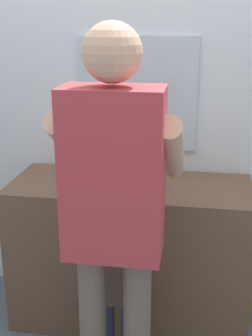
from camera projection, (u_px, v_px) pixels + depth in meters
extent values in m
cube|color=silver|center=(139.00, 88.00, 2.64)|extent=(4.40, 0.08, 2.70)
cube|color=silver|center=(138.00, 94.00, 2.60)|extent=(0.69, 0.02, 0.65)
cube|color=brown|center=(130.00, 252.00, 2.63)|extent=(1.35, 0.54, 0.86)
cylinder|color=silver|center=(130.00, 176.00, 2.46)|extent=(0.32, 0.32, 0.11)
cylinder|color=#B1B1AD|center=(130.00, 175.00, 2.46)|extent=(0.27, 0.27, 0.09)
cylinder|color=#B7BABF|center=(135.00, 159.00, 2.65)|extent=(0.03, 0.03, 0.18)
cylinder|color=#B7BABF|center=(134.00, 148.00, 2.57)|extent=(0.02, 0.12, 0.02)
cylinder|color=#B7BABF|center=(124.00, 168.00, 2.68)|extent=(0.04, 0.04, 0.05)
cylinder|color=#B7BABF|center=(147.00, 170.00, 2.66)|extent=(0.04, 0.04, 0.05)
cylinder|color=#D86666|center=(70.00, 174.00, 2.52)|extent=(0.07, 0.07, 0.09)
cylinder|color=yellow|center=(72.00, 164.00, 2.52)|extent=(0.03, 0.03, 0.17)
cube|color=white|center=(72.00, 148.00, 2.49)|extent=(0.01, 0.02, 0.02)
cylinder|color=#E5387F|center=(69.00, 164.00, 2.52)|extent=(0.03, 0.02, 0.17)
cube|color=white|center=(69.00, 148.00, 2.49)|extent=(0.01, 0.02, 0.02)
cylinder|color=#2D334C|center=(109.00, 331.00, 2.33)|extent=(0.06, 0.06, 0.38)
cylinder|color=#2D334C|center=(127.00, 333.00, 2.32)|extent=(0.06, 0.06, 0.38)
cube|color=brown|center=(118.00, 273.00, 2.21)|extent=(0.19, 0.11, 0.33)
sphere|color=brown|center=(117.00, 231.00, 2.14)|extent=(0.11, 0.11, 0.11)
cylinder|color=brown|center=(101.00, 257.00, 2.30)|extent=(0.05, 0.23, 0.18)
cylinder|color=brown|center=(141.00, 260.00, 2.27)|extent=(0.05, 0.23, 0.18)
cylinder|color=#6B5B4C|center=(93.00, 329.00, 2.03)|extent=(0.12, 0.12, 0.80)
cylinder|color=#6B5B4C|center=(137.00, 334.00, 2.00)|extent=(0.12, 0.12, 0.80)
cube|color=#B7383D|center=(113.00, 175.00, 1.78)|extent=(0.40, 0.23, 0.70)
sphere|color=#D8A884|center=(112.00, 53.00, 1.63)|extent=(0.23, 0.23, 0.23)
cylinder|color=#D8A884|center=(72.00, 145.00, 1.96)|extent=(0.10, 0.48, 0.38)
cylinder|color=#D8A884|center=(172.00, 150.00, 1.89)|extent=(0.10, 0.48, 0.38)
cylinder|color=orange|center=(173.00, 176.00, 2.12)|extent=(0.01, 0.14, 0.03)
cube|color=white|center=(174.00, 169.00, 2.19)|extent=(0.01, 0.02, 0.02)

